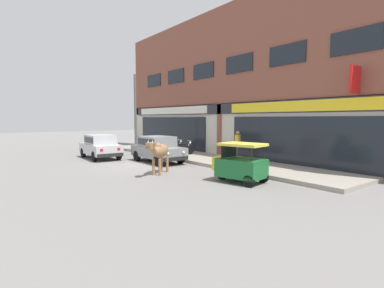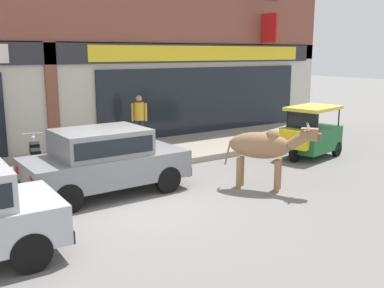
{
  "view_description": "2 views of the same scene",
  "coord_description": "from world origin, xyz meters",
  "px_view_note": "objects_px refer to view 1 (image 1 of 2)",
  "views": [
    {
      "loc": [
        14.06,
        -7.48,
        2.46
      ],
      "look_at": [
        2.95,
        1.0,
        1.26
      ],
      "focal_mm": 28.0,
      "sensor_mm": 36.0,
      "label": 1
    },
    {
      "loc": [
        -4.25,
        -7.83,
        3.08
      ],
      "look_at": [
        1.95,
        1.0,
        0.88
      ],
      "focal_mm": 42.0,
      "sensor_mm": 36.0,
      "label": 2
    }
  ],
  "objects_px": {
    "motorcycle_1": "(162,146)",
    "motorcycle_3": "(181,149)",
    "cow": "(160,151)",
    "pedestrian": "(238,142)",
    "car_1": "(158,148)",
    "motorcycle_2": "(172,147)",
    "car_0": "(100,145)",
    "motorcycle_0": "(155,145)",
    "auto_rickshaw": "(240,165)",
    "utility_pole": "(135,112)"
  },
  "relations": [
    {
      "from": "car_0",
      "to": "pedestrian",
      "type": "height_order",
      "value": "pedestrian"
    },
    {
      "from": "auto_rickshaw",
      "to": "pedestrian",
      "type": "height_order",
      "value": "pedestrian"
    },
    {
      "from": "cow",
      "to": "pedestrian",
      "type": "relative_size",
      "value": 1.16
    },
    {
      "from": "motorcycle_0",
      "to": "utility_pole",
      "type": "distance_m",
      "value": 2.83
    },
    {
      "from": "motorcycle_0",
      "to": "motorcycle_2",
      "type": "bearing_deg",
      "value": 1.94
    },
    {
      "from": "car_0",
      "to": "motorcycle_2",
      "type": "relative_size",
      "value": 2.02
    },
    {
      "from": "motorcycle_0",
      "to": "car_0",
      "type": "bearing_deg",
      "value": -82.02
    },
    {
      "from": "auto_rickshaw",
      "to": "car_0",
      "type": "bearing_deg",
      "value": -169.95
    },
    {
      "from": "car_1",
      "to": "pedestrian",
      "type": "relative_size",
      "value": 2.27
    },
    {
      "from": "cow",
      "to": "motorcycle_3",
      "type": "bearing_deg",
      "value": 135.34
    },
    {
      "from": "motorcycle_1",
      "to": "motorcycle_3",
      "type": "xyz_separation_m",
      "value": [
        2.15,
        0.04,
        0.0
      ]
    },
    {
      "from": "motorcycle_2",
      "to": "car_0",
      "type": "bearing_deg",
      "value": -109.93
    },
    {
      "from": "cow",
      "to": "utility_pole",
      "type": "distance_m",
      "value": 9.31
    },
    {
      "from": "motorcycle_1",
      "to": "pedestrian",
      "type": "bearing_deg",
      "value": 13.1
    },
    {
      "from": "car_1",
      "to": "auto_rickshaw",
      "type": "bearing_deg",
      "value": -2.03
    },
    {
      "from": "cow",
      "to": "car_0",
      "type": "xyz_separation_m",
      "value": [
        -6.57,
        -0.23,
        -0.19
      ]
    },
    {
      "from": "motorcycle_0",
      "to": "utility_pole",
      "type": "relative_size",
      "value": 0.33
    },
    {
      "from": "pedestrian",
      "to": "car_0",
      "type": "bearing_deg",
      "value": -138.72
    },
    {
      "from": "cow",
      "to": "car_1",
      "type": "relative_size",
      "value": 0.51
    },
    {
      "from": "auto_rickshaw",
      "to": "car_1",
      "type": "bearing_deg",
      "value": 177.97
    },
    {
      "from": "motorcycle_2",
      "to": "motorcycle_0",
      "type": "bearing_deg",
      "value": -178.06
    },
    {
      "from": "motorcycle_2",
      "to": "utility_pole",
      "type": "relative_size",
      "value": 0.33
    },
    {
      "from": "motorcycle_3",
      "to": "cow",
      "type": "bearing_deg",
      "value": -44.66
    },
    {
      "from": "motorcycle_3",
      "to": "car_1",
      "type": "bearing_deg",
      "value": -68.19
    },
    {
      "from": "car_1",
      "to": "motorcycle_1",
      "type": "xyz_separation_m",
      "value": [
        -3.02,
        2.14,
        -0.26
      ]
    },
    {
      "from": "motorcycle_2",
      "to": "pedestrian",
      "type": "xyz_separation_m",
      "value": [
        4.7,
        1.24,
        0.6
      ]
    },
    {
      "from": "motorcycle_1",
      "to": "car_0",
      "type": "bearing_deg",
      "value": -96.09
    },
    {
      "from": "car_1",
      "to": "pedestrian",
      "type": "xyz_separation_m",
      "value": [
        2.78,
        3.49,
        0.34
      ]
    },
    {
      "from": "cow",
      "to": "pedestrian",
      "type": "distance_m",
      "value": 5.26
    },
    {
      "from": "car_1",
      "to": "car_0",
      "type": "bearing_deg",
      "value": -150.1
    },
    {
      "from": "motorcycle_0",
      "to": "motorcycle_1",
      "type": "relative_size",
      "value": 1.0
    },
    {
      "from": "car_0",
      "to": "utility_pole",
      "type": "distance_m",
      "value": 4.44
    },
    {
      "from": "motorcycle_1",
      "to": "pedestrian",
      "type": "height_order",
      "value": "pedestrian"
    },
    {
      "from": "utility_pole",
      "to": "car_1",
      "type": "bearing_deg",
      "value": -14.44
    },
    {
      "from": "car_0",
      "to": "utility_pole",
      "type": "xyz_separation_m",
      "value": [
        -1.98,
        3.39,
        2.07
      ]
    },
    {
      "from": "car_0",
      "to": "motorcycle_1",
      "type": "distance_m",
      "value": 4.16
    },
    {
      "from": "motorcycle_0",
      "to": "car_1",
      "type": "bearing_deg",
      "value": -28.27
    },
    {
      "from": "car_1",
      "to": "utility_pole",
      "type": "bearing_deg",
      "value": 165.56
    },
    {
      "from": "motorcycle_1",
      "to": "pedestrian",
      "type": "distance_m",
      "value": 5.98
    },
    {
      "from": "motorcycle_1",
      "to": "motorcycle_2",
      "type": "height_order",
      "value": "same"
    },
    {
      "from": "auto_rickshaw",
      "to": "motorcycle_0",
      "type": "xyz_separation_m",
      "value": [
        -10.52,
        2.4,
        -0.11
      ]
    },
    {
      "from": "motorcycle_1",
      "to": "utility_pole",
      "type": "xyz_separation_m",
      "value": [
        -2.42,
        -0.73,
        2.33
      ]
    },
    {
      "from": "cow",
      "to": "motorcycle_1",
      "type": "bearing_deg",
      "value": 147.56
    },
    {
      "from": "motorcycle_0",
      "to": "auto_rickshaw",
      "type": "bearing_deg",
      "value": -12.88
    },
    {
      "from": "auto_rickshaw",
      "to": "motorcycle_1",
      "type": "distance_m",
      "value": 9.78
    },
    {
      "from": "car_0",
      "to": "pedestrian",
      "type": "distance_m",
      "value": 8.3
    },
    {
      "from": "motorcycle_1",
      "to": "pedestrian",
      "type": "relative_size",
      "value": 1.13
    },
    {
      "from": "car_1",
      "to": "motorcycle_3",
      "type": "xyz_separation_m",
      "value": [
        -0.87,
        2.17,
        -0.26
      ]
    },
    {
      "from": "motorcycle_2",
      "to": "utility_pole",
      "type": "distance_m",
      "value": 4.31
    },
    {
      "from": "car_1",
      "to": "motorcycle_1",
      "type": "height_order",
      "value": "car_1"
    }
  ]
}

